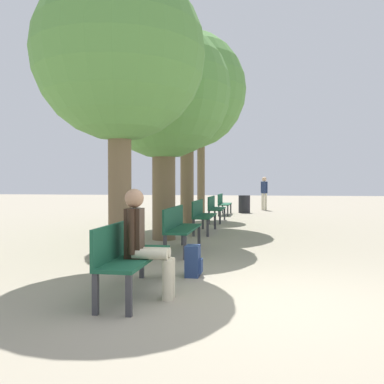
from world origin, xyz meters
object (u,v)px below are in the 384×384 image
at_px(backpack, 193,261).
at_px(bench_row_4, 223,202).
at_px(tree_row_2, 187,91).
at_px(tree_row_3, 201,114).
at_px(tree_row_1, 164,94).
at_px(person_seated, 144,240).
at_px(bench_row_3, 215,207).
at_px(trash_bin, 244,204).
at_px(bench_row_2, 202,213).
at_px(pedestrian_near, 264,191).
at_px(bench_row_1, 179,225).
at_px(tree_row_0, 119,57).
at_px(bench_row_0, 129,251).

bearing_deg(backpack, bench_row_4, 93.00).
height_order(tree_row_2, tree_row_3, tree_row_2).
bearing_deg(tree_row_1, tree_row_3, 90.00).
bearing_deg(person_seated, bench_row_3, 91.33).
bearing_deg(tree_row_3, trash_bin, 62.27).
relative_size(bench_row_2, trash_bin, 2.31).
distance_m(bench_row_3, pedestrian_near, 6.88).
relative_size(bench_row_3, backpack, 4.01).
relative_size(person_seated, pedestrian_near, 0.79).
bearing_deg(person_seated, trash_bin, 87.56).
distance_m(bench_row_1, trash_bin, 11.11).
height_order(bench_row_1, tree_row_0, tree_row_0).
xyz_separation_m(tree_row_3, pedestrian_near, (2.45, 5.01, -3.07)).
xyz_separation_m(bench_row_3, pedestrian_near, (1.74, 6.65, 0.41)).
bearing_deg(tree_row_2, bench_row_0, -85.05).
relative_size(bench_row_0, bench_row_2, 1.00).
bearing_deg(bench_row_3, backpack, -85.87).
distance_m(bench_row_2, tree_row_2, 4.14).
height_order(bench_row_1, bench_row_3, same).
relative_size(bench_row_3, person_seated, 1.40).
xyz_separation_m(bench_row_0, person_seated, (0.23, -0.15, 0.16)).
distance_m(bench_row_1, tree_row_0, 3.35).
height_order(bench_row_0, backpack, bench_row_0).
bearing_deg(trash_bin, tree_row_1, -99.43).
bearing_deg(tree_row_1, trash_bin, 80.57).
height_order(bench_row_4, tree_row_1, tree_row_1).
distance_m(bench_row_2, bench_row_4, 6.48).
relative_size(bench_row_4, trash_bin, 2.31).
bearing_deg(tree_row_3, tree_row_2, -90.00).
xyz_separation_m(tree_row_1, tree_row_3, (0.00, 6.40, 0.51)).
relative_size(tree_row_1, trash_bin, 6.54).
relative_size(tree_row_3, pedestrian_near, 3.15).
relative_size(bench_row_3, trash_bin, 2.31).
distance_m(bench_row_1, backpack, 2.27).
bearing_deg(tree_row_3, bench_row_4, 66.19).
height_order(bench_row_3, tree_row_0, tree_row_0).
height_order(bench_row_3, bench_row_4, same).
bearing_deg(bench_row_0, backpack, 60.00).
bearing_deg(bench_row_2, bench_row_1, -90.00).
height_order(backpack, pedestrian_near, pedestrian_near).
relative_size(bench_row_1, bench_row_2, 1.00).
xyz_separation_m(bench_row_2, tree_row_3, (-0.71, 4.88, 3.48)).
bearing_deg(tree_row_0, bench_row_0, -67.70).
distance_m(bench_row_0, bench_row_4, 12.97).
relative_size(bench_row_0, bench_row_4, 1.00).
bearing_deg(bench_row_1, tree_row_2, 98.14).
bearing_deg(bench_row_2, bench_row_4, 90.00).
bearing_deg(bench_row_0, tree_row_0, 112.30).
distance_m(person_seated, pedestrian_near, 16.60).
xyz_separation_m(bench_row_3, person_seated, (0.23, -9.88, 0.16)).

